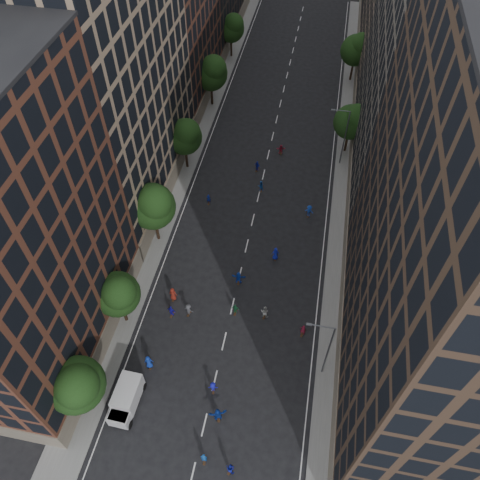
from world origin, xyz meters
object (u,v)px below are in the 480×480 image
(cargo_van, at_px, (126,399))
(skater_1, at_px, (204,458))
(streetlamp_near, at_px, (326,348))
(streetlamp_far, at_px, (344,135))
(skater_0, at_px, (149,362))
(skater_2, at_px, (230,468))

(cargo_van, distance_m, skater_1, 9.33)
(streetlamp_near, bearing_deg, skater_1, -132.16)
(streetlamp_near, relative_size, streetlamp_far, 1.00)
(cargo_van, distance_m, skater_0, 4.30)
(streetlamp_near, relative_size, skater_2, 5.54)
(streetlamp_far, distance_m, skater_0, 39.95)
(skater_1, bearing_deg, streetlamp_near, -140.75)
(streetlamp_far, height_order, skater_1, streetlamp_far)
(skater_1, bearing_deg, streetlamp_far, -111.01)
(streetlamp_far, bearing_deg, cargo_van, -114.45)
(streetlamp_far, relative_size, skater_0, 4.85)
(skater_1, bearing_deg, skater_2, 162.24)
(cargo_van, xyz_separation_m, skater_1, (8.57, -3.65, -0.51))
(streetlamp_near, distance_m, skater_0, 18.03)
(skater_0, bearing_deg, skater_2, 123.39)
(cargo_van, xyz_separation_m, skater_2, (11.08, -4.05, -0.51))
(cargo_van, xyz_separation_m, skater_0, (0.85, 4.19, -0.39))
(cargo_van, bearing_deg, streetlamp_near, 22.57)
(streetlamp_near, xyz_separation_m, skater_0, (-17.31, -2.75, -4.23))
(cargo_van, relative_size, skater_0, 2.57)
(streetlamp_near, bearing_deg, streetlamp_far, 90.00)
(skater_0, height_order, skater_1, skater_0)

